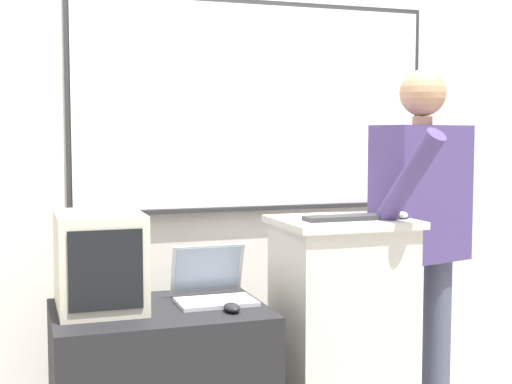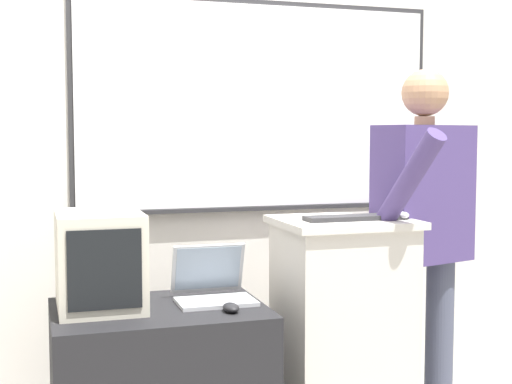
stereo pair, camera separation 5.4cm
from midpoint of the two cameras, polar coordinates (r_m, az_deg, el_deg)
name	(u,v)px [view 2 (the right image)]	position (r m, az deg, el deg)	size (l,w,h in m)	color
back_wall	(204,130)	(3.61, -3.79, 4.95)	(6.40, 0.17, 2.82)	silver
lectern_podium	(342,337)	(3.16, 7.38, -11.44)	(0.56, 0.49, 1.04)	beige
person_presenter	(423,226)	(3.32, 13.70, -2.66)	(0.62, 0.63, 1.69)	#474C60
laptop	(212,285)	(2.94, -3.02, -7.44)	(0.31, 0.28, 0.22)	#B7BABF
wireless_keyboard	(356,218)	(3.02, 8.49, -2.04)	(0.44, 0.11, 0.02)	#2D2D30
computer_mouse_by_laptop	(231,308)	(2.75, -1.44, -9.23)	(0.06, 0.10, 0.03)	black
computer_mouse_by_keyboard	(401,215)	(3.10, 11.99, -1.80)	(0.06, 0.10, 0.03)	#BCBCC1
crt_monitor	(100,260)	(2.84, -11.88, -5.35)	(0.32, 0.43, 0.38)	beige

